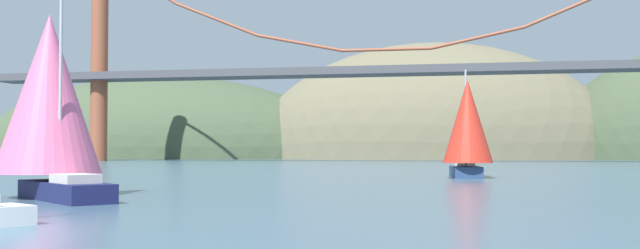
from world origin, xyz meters
The scene contains 5 objects.
headland_center centered at (5.00, 135.00, 0.00)m, with size 75.50×44.00×47.70m, color #6B664C.
headland_left centered at (-55.00, 135.00, 0.00)m, with size 86.72×44.00×36.09m, color #425138.
suspension_bridge centered at (0.00, 95.00, 15.26)m, with size 132.07×6.00×34.40m.
sailboat_scarlet_sail centered at (11.96, 37.21, 3.68)m, with size 3.89×7.12×7.99m.
sailboat_pink_spinnaker centered at (-6.16, 12.41, 4.32)m, with size 8.07×7.53×9.31m.
Camera 1 is at (11.75, -16.66, 2.19)m, focal length 40.91 mm.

